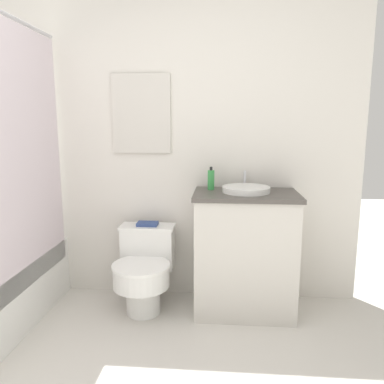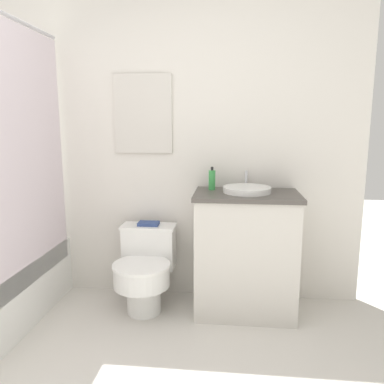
{
  "view_description": "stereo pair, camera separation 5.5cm",
  "coord_description": "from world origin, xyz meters",
  "px_view_note": "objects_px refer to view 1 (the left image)",
  "views": [
    {
      "loc": [
        0.66,
        -0.94,
        1.34
      ],
      "look_at": [
        0.46,
        1.44,
        0.91
      ],
      "focal_mm": 35.0,
      "sensor_mm": 36.0,
      "label": 1
    },
    {
      "loc": [
        0.71,
        -0.93,
        1.34
      ],
      "look_at": [
        0.46,
        1.44,
        0.91
      ],
      "focal_mm": 35.0,
      "sensor_mm": 36.0,
      "label": 2
    }
  ],
  "objects_px": {
    "sink": "(246,189)",
    "book_on_tank": "(147,224)",
    "toilet": "(144,268)",
    "soap_bottle": "(211,180)"
  },
  "relations": [
    {
      "from": "toilet",
      "to": "soap_bottle",
      "type": "distance_m",
      "value": 0.81
    },
    {
      "from": "toilet",
      "to": "book_on_tank",
      "type": "relative_size",
      "value": 3.88
    },
    {
      "from": "toilet",
      "to": "book_on_tank",
      "type": "xyz_separation_m",
      "value": [
        -0.0,
        0.14,
        0.29
      ]
    },
    {
      "from": "soap_bottle",
      "to": "book_on_tank",
      "type": "relative_size",
      "value": 1.08
    },
    {
      "from": "book_on_tank",
      "to": "sink",
      "type": "bearing_deg",
      "value": -6.59
    },
    {
      "from": "book_on_tank",
      "to": "toilet",
      "type": "bearing_deg",
      "value": -90.0
    },
    {
      "from": "sink",
      "to": "book_on_tank",
      "type": "height_order",
      "value": "sink"
    },
    {
      "from": "sink",
      "to": "book_on_tank",
      "type": "relative_size",
      "value": 2.4
    },
    {
      "from": "soap_bottle",
      "to": "book_on_tank",
      "type": "distance_m",
      "value": 0.58
    },
    {
      "from": "sink",
      "to": "book_on_tank",
      "type": "xyz_separation_m",
      "value": [
        -0.72,
        0.08,
        -0.29
      ]
    }
  ]
}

